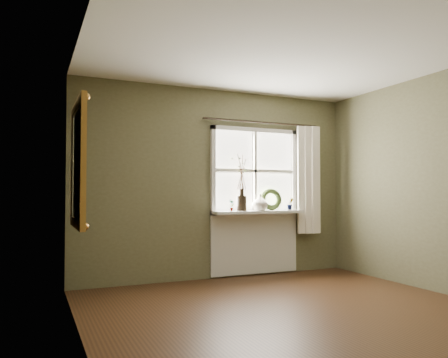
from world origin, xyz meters
name	(u,v)px	position (x,y,z in m)	size (l,w,h in m)	color
floor	(317,322)	(0.00, 0.00, 0.00)	(4.50, 4.50, 0.00)	#382111
ceiling	(315,38)	(0.00, 0.00, 2.60)	(4.50, 4.50, 0.00)	silver
wall_back	(217,183)	(0.00, 2.30, 1.30)	(4.00, 0.10, 2.60)	brown
wall_left	(81,174)	(-2.05, 0.00, 1.30)	(0.10, 4.50, 2.60)	brown
window_frame	(255,171)	(0.55, 2.23, 1.48)	(1.36, 0.06, 1.24)	silver
window_sill	(258,212)	(0.55, 2.12, 0.90)	(1.36, 0.26, 0.04)	silver
window_apron	(255,243)	(0.55, 2.23, 0.46)	(1.36, 0.04, 0.88)	silver
dark_jug	(242,203)	(0.29, 2.12, 1.02)	(0.14, 0.14, 0.21)	black
cream_vase	(260,202)	(0.58, 2.12, 1.04)	(0.22, 0.22, 0.23)	beige
wreath	(271,202)	(0.78, 2.16, 1.04)	(0.32, 0.32, 0.08)	#34451E
potted_plant_left	(231,205)	(0.13, 2.12, 1.00)	(0.08, 0.06, 0.16)	#34451E
potted_plant_right	(290,204)	(1.07, 2.12, 1.01)	(0.10, 0.08, 0.18)	#34451E
curtain	(308,180)	(1.39, 2.13, 1.37)	(0.36, 0.12, 1.59)	white
curtain_rod	(263,122)	(0.65, 2.17, 2.18)	(0.03, 0.03, 1.84)	black
gilt_mirror	(77,164)	(-1.96, 1.24, 1.45)	(0.10, 1.05, 1.25)	white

